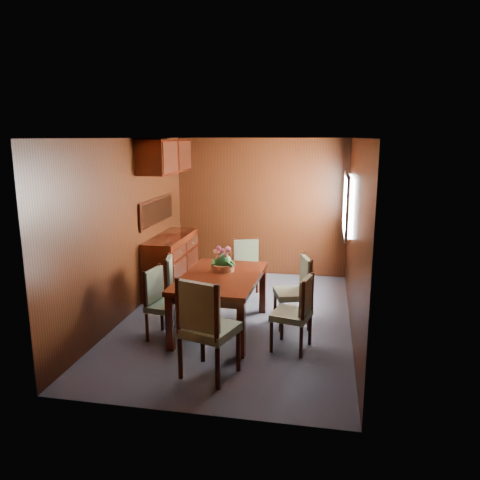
% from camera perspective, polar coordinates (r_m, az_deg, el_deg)
% --- Properties ---
extents(ground, '(4.50, 4.50, 0.00)m').
position_cam_1_polar(ground, '(6.43, -0.37, -9.61)').
color(ground, '#404457').
rests_on(ground, ground).
extents(room_shell, '(3.06, 4.52, 2.41)m').
position_cam_1_polar(room_shell, '(6.35, -0.75, 5.37)').
color(room_shell, black).
rests_on(room_shell, ground).
extents(sideboard, '(0.48, 1.40, 0.90)m').
position_cam_1_polar(sideboard, '(7.51, -8.31, -2.83)').
color(sideboard, '#330F06').
rests_on(sideboard, ground).
extents(dining_table, '(1.01, 1.56, 0.72)m').
position_cam_1_polar(dining_table, '(5.90, -2.35, -5.29)').
color(dining_table, '#330F06').
rests_on(dining_table, ground).
extents(chair_left_near, '(0.46, 0.48, 0.88)m').
position_cam_1_polar(chair_left_near, '(5.79, -9.58, -7.15)').
color(chair_left_near, black).
rests_on(chair_left_near, ground).
extents(chair_left_far, '(0.48, 0.49, 0.87)m').
position_cam_1_polar(chair_left_far, '(6.35, -7.73, -5.37)').
color(chair_left_far, black).
rests_on(chair_left_far, ground).
extents(chair_right_near, '(0.49, 0.50, 0.89)m').
position_cam_1_polar(chair_right_near, '(5.43, 7.01, -8.34)').
color(chair_right_near, black).
rests_on(chair_right_near, ground).
extents(chair_right_far, '(0.53, 0.55, 0.93)m').
position_cam_1_polar(chair_right_far, '(6.11, 7.03, -5.73)').
color(chair_right_far, black).
rests_on(chair_right_far, ground).
extents(chair_head, '(0.63, 0.62, 1.07)m').
position_cam_1_polar(chair_head, '(4.75, -4.31, -10.08)').
color(chair_head, black).
rests_on(chair_head, ground).
extents(chair_foot, '(0.54, 0.52, 0.89)m').
position_cam_1_polar(chair_foot, '(7.18, 0.88, -3.07)').
color(chair_foot, black).
rests_on(chair_foot, ground).
extents(flower_centerpiece, '(0.32, 0.32, 0.32)m').
position_cam_1_polar(flower_centerpiece, '(6.03, -2.11, -2.38)').
color(flower_centerpiece, '#B15F36').
rests_on(flower_centerpiece, dining_table).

